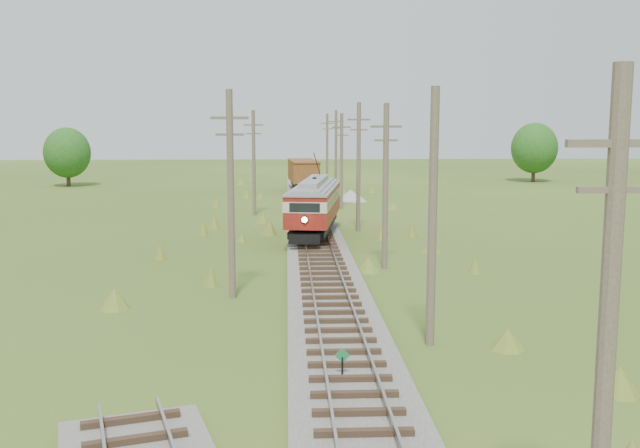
{
  "coord_description": "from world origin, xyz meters",
  "views": [
    {
      "loc": [
        -1.78,
        -18.54,
        7.61
      ],
      "look_at": [
        0.0,
        20.03,
        2.09
      ],
      "focal_mm": 40.0,
      "sensor_mm": 36.0,
      "label": 1
    }
  ],
  "objects_px": {
    "switch_marker": "(342,363)",
    "gravel_pile": "(352,196)",
    "streetcar": "(315,202)",
    "gondola": "(303,172)"
  },
  "relations": [
    {
      "from": "streetcar",
      "to": "gravel_pile",
      "type": "xyz_separation_m",
      "value": [
        4.54,
        22.75,
        -1.93
      ]
    },
    {
      "from": "gravel_pile",
      "to": "streetcar",
      "type": "bearing_deg",
      "value": -101.29
    },
    {
      "from": "switch_marker",
      "to": "gravel_pile",
      "type": "relative_size",
      "value": 0.34
    },
    {
      "from": "gravel_pile",
      "to": "switch_marker",
      "type": "bearing_deg",
      "value": -95.52
    },
    {
      "from": "switch_marker",
      "to": "gondola",
      "type": "relative_size",
      "value": 0.12
    },
    {
      "from": "switch_marker",
      "to": "streetcar",
      "type": "relative_size",
      "value": 0.09
    },
    {
      "from": "switch_marker",
      "to": "gondola",
      "type": "xyz_separation_m",
      "value": [
        0.2,
        58.64,
        1.51
      ]
    },
    {
      "from": "switch_marker",
      "to": "streetcar",
      "type": "distance_m",
      "value": 26.39
    },
    {
      "from": "switch_marker",
      "to": "streetcar",
      "type": "bearing_deg",
      "value": 89.57
    },
    {
      "from": "streetcar",
      "to": "gravel_pile",
      "type": "distance_m",
      "value": 23.28
    }
  ]
}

